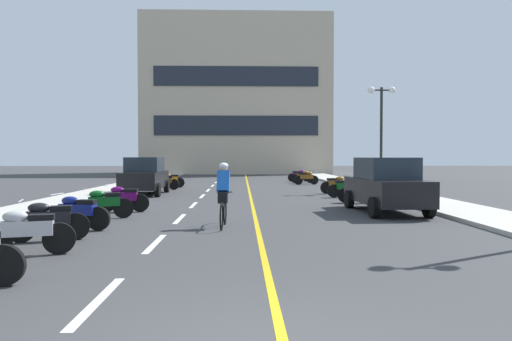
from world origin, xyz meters
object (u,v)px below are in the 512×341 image
object	(u,v)px
parked_car_near	(386,185)
cyclist_rider	(223,193)
motorcycle_6	(360,191)
motorcycle_7	(346,187)
motorcycle_2	(48,220)
motorcycle_10	(170,180)
motorcycle_8	(336,184)
parked_car_mid	(145,176)
motorcycle_9	(164,181)
motorcycle_4	(104,203)
motorcycle_3	(77,211)
motorcycle_5	(123,198)
motorcycle_1	(27,231)
street_lamp_mid	(381,115)
motorcycle_13	(299,175)
motorcycle_11	(306,177)
motorcycle_12	(303,176)

from	to	relation	value
parked_car_near	cyclist_rider	bearing A→B (deg)	-149.44
motorcycle_6	motorcycle_7	bearing A→B (deg)	89.56
motorcycle_2	motorcycle_10	size ratio (longest dim) A/B	0.98
motorcycle_2	motorcycle_8	size ratio (longest dim) A/B	0.99
motorcycle_7	motorcycle_6	bearing A→B (deg)	-90.44
motorcycle_6	parked_car_mid	bearing A→B (deg)	154.53
motorcycle_2	motorcycle_8	xyz separation A→B (m)	(9.00, 13.21, 0.00)
parked_car_near	motorcycle_9	world-z (taller)	parked_car_near
parked_car_mid	motorcycle_4	xyz separation A→B (m)	(0.62, -9.04, -0.44)
motorcycle_3	motorcycle_5	world-z (taller)	same
motorcycle_1	motorcycle_5	xyz separation A→B (m)	(0.04, 7.00, 0.00)
street_lamp_mid	parked_car_mid	distance (m)	12.60
motorcycle_9	motorcycle_13	bearing A→B (deg)	44.08
motorcycle_5	motorcycle_11	distance (m)	17.32
street_lamp_mid	motorcycle_4	distance (m)	16.04
motorcycle_5	motorcycle_1	bearing A→B (deg)	-90.30
motorcycle_9	motorcycle_10	distance (m)	1.70
parked_car_mid	motorcycle_1	bearing A→B (deg)	-87.10
street_lamp_mid	motorcycle_2	bearing A→B (deg)	-128.98
motorcycle_11	motorcycle_12	size ratio (longest dim) A/B	1.00
motorcycle_8	cyclist_rider	size ratio (longest dim) A/B	0.94
motorcycle_5	motorcycle_9	distance (m)	10.72
street_lamp_mid	motorcycle_9	bearing A→B (deg)	171.11
parked_car_near	motorcycle_12	xyz separation A→B (m)	(-0.47, 17.38, -0.44)
motorcycle_11	motorcycle_13	size ratio (longest dim) A/B	0.99
motorcycle_1	motorcycle_3	distance (m)	3.11
street_lamp_mid	motorcycle_7	size ratio (longest dim) A/B	3.19
motorcycle_7	motorcycle_12	distance (m)	11.61
street_lamp_mid	motorcycle_5	size ratio (longest dim) A/B	3.18
motorcycle_11	motorcycle_12	world-z (taller)	same
street_lamp_mid	motorcycle_6	world-z (taller)	street_lamp_mid
motorcycle_10	motorcycle_9	bearing A→B (deg)	-92.48
parked_car_mid	motorcycle_7	distance (m)	9.65
parked_car_mid	street_lamp_mid	bearing A→B (deg)	7.48
motorcycle_4	motorcycle_8	distance (m)	13.00
parked_car_mid	motorcycle_11	distance (m)	12.01
motorcycle_1	motorcycle_8	size ratio (longest dim) A/B	1.00
motorcycle_1	motorcycle_5	size ratio (longest dim) A/B	0.98
cyclist_rider	motorcycle_7	bearing A→B (deg)	59.62
motorcycle_5	motorcycle_12	size ratio (longest dim) A/B	1.01
motorcycle_7	motorcycle_8	size ratio (longest dim) A/B	1.02
motorcycle_3	motorcycle_9	size ratio (longest dim) A/B	1.00
street_lamp_mid	motorcycle_10	world-z (taller)	street_lamp_mid
motorcycle_4	motorcycle_13	bearing A→B (deg)	68.06
motorcycle_11	motorcycle_6	bearing A→B (deg)	-88.09
parked_car_near	motorcycle_11	xyz separation A→B (m)	(-0.48, 15.61, -0.44)
motorcycle_7	motorcycle_13	xyz separation A→B (m)	(-0.43, 13.69, 0.00)
parked_car_near	motorcycle_13	distance (m)	19.48
motorcycle_2	motorcycle_4	bearing A→B (deg)	88.03
motorcycle_2	motorcycle_9	xyz separation A→B (m)	(-0.12, 16.17, 0.00)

